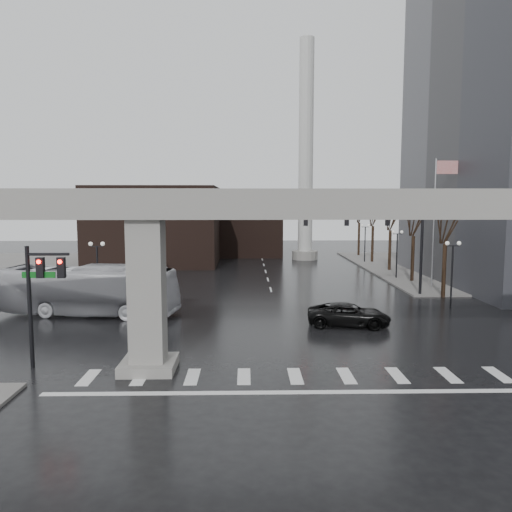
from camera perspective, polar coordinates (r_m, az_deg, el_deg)
name	(u,v)px	position (r m, az deg, el deg)	size (l,w,h in m)	color
ground	(293,369)	(24.97, 4.27, -12.75)	(160.00, 160.00, 0.00)	black
sidewalk_ne	(478,268)	(66.37, 24.08, -1.24)	(28.00, 36.00, 0.15)	slate
sidewalk_nw	(48,269)	(64.55, -22.71, -1.38)	(28.00, 36.00, 0.15)	slate
elevated_guideway	(321,228)	(23.80, 7.45, 3.21)	(48.00, 2.60, 8.70)	gray
building_far_left	(156,225)	(66.61, -11.31, 3.46)	(16.00, 14.00, 10.00)	black
building_far_mid	(248,229)	(75.61, -0.95, 3.14)	(10.00, 10.00, 8.00)	black
smokestack	(306,163)	(70.18, 5.71, 10.51)	(3.60, 3.60, 30.00)	#B8B9B4
signal_mast_arm	(378,228)	(43.84, 13.77, 3.09)	(12.12, 0.43, 8.00)	black
signal_left_pole	(40,286)	(26.29, -23.44, -3.13)	(2.30, 0.30, 6.00)	black
flagpole_assembly	(438,208)	(48.78, 20.05, 5.19)	(2.06, 0.12, 12.00)	silver
lamp_right_0	(452,262)	(40.96, 21.52, -0.69)	(1.22, 0.32, 5.11)	black
lamp_right_1	(397,246)	(54.07, 15.82, 1.10)	(1.22, 0.32, 5.11)	black
lamp_right_2	(365,237)	(67.54, 12.36, 2.18)	(1.22, 0.32, 5.11)	black
lamp_left_0	(97,263)	(39.41, -17.68, -0.81)	(1.22, 0.32, 5.11)	black
lamp_left_1	(137,247)	(52.91, -13.40, 1.05)	(1.22, 0.32, 5.11)	black
lamp_left_2	(160,237)	(66.61, -10.86, 2.15)	(1.22, 0.32, 5.11)	black
tree_right_0	(445,265)	(45.11, 20.74, -0.94)	(1.09, 1.58, 7.50)	black
tree_right_1	(413,254)	(52.56, 17.51, 0.22)	(1.09, 1.61, 7.67)	black
tree_right_2	(390,246)	(60.15, 15.08, 1.09)	(1.10, 1.63, 7.85)	black
tree_right_3	(373,240)	(67.84, 13.20, 1.76)	(1.11, 1.66, 8.02)	black
tree_right_4	(359,236)	(75.59, 11.70, 2.29)	(1.12, 1.69, 8.19)	black
pickup_truck	(349,315)	(33.38, 10.57, -6.61)	(2.48, 5.38, 1.50)	black
city_bus	(88,290)	(37.69, -18.67, -3.74)	(3.01, 12.86, 3.58)	silver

